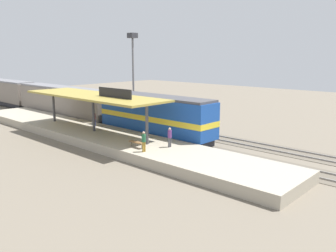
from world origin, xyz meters
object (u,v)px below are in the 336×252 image
object	(u,v)px
passenger_carriage_rear	(2,91)
freight_car	(122,106)
locomotive	(155,116)
platform_bench	(137,142)
passenger_carriage_front	(63,102)
person_boarding	(144,140)
light_mast	(133,57)
person_waiting	(170,136)
person_walking	(94,118)

from	to	relation	value
passenger_carriage_rear	freight_car	distance (m)	28.24
locomotive	freight_car	bearing A→B (deg)	67.20
platform_bench	passenger_carriage_front	bearing A→B (deg)	74.63
locomotive	platform_bench	bearing A→B (deg)	-147.44
platform_bench	passenger_carriage_rear	xyz separation A→B (m)	(6.00, 42.63, 0.97)
passenger_carriage_rear	person_boarding	size ratio (longest dim) A/B	11.70
freight_car	light_mast	world-z (taller)	light_mast
passenger_carriage_front	person_waiting	size ratio (longest dim) A/B	11.70
person_waiting	person_boarding	bearing A→B (deg)	167.91
passenger_carriage_rear	platform_bench	bearing A→B (deg)	-98.01
locomotive	person_walking	distance (m)	7.10
passenger_carriage_front	person_walking	xyz separation A→B (m)	(-3.17, -11.68, -0.46)
passenger_carriage_rear	person_waiting	bearing A→B (deg)	-95.11
freight_car	locomotive	bearing A→B (deg)	-112.80
light_mast	person_walking	distance (m)	14.01
passenger_carriage_front	person_walking	size ratio (longest dim) A/B	11.70
locomotive	person_waiting	bearing A→B (deg)	-124.43
person_walking	freight_car	bearing A→B (deg)	30.71
platform_bench	freight_car	bearing A→B (deg)	54.34
freight_car	person_waiting	bearing A→B (deg)	-117.14
locomotive	passenger_carriage_rear	world-z (taller)	locomotive
person_waiting	person_boarding	world-z (taller)	same
platform_bench	light_mast	distance (m)	22.21
freight_car	person_waiting	xyz separation A→B (m)	(-8.59, -16.77, -0.12)
person_boarding	platform_bench	bearing A→B (deg)	70.01
locomotive	freight_car	size ratio (longest dim) A/B	1.20
passenger_carriage_front	passenger_carriage_rear	size ratio (longest dim) A/B	1.00
platform_bench	locomotive	size ratio (longest dim) A/B	0.12
locomotive	person_boarding	size ratio (longest dim) A/B	8.44
light_mast	person_waiting	size ratio (longest dim) A/B	6.84
platform_bench	person_walking	world-z (taller)	person_walking
platform_bench	passenger_carriage_front	xyz separation A→B (m)	(6.00, 21.83, 0.97)
locomotive	person_waiting	xyz separation A→B (m)	(-3.99, -5.83, -0.56)
passenger_carriage_front	light_mast	distance (m)	11.53
freight_car	person_walking	xyz separation A→B (m)	(-7.77, -4.62, -0.12)
locomotive	passenger_carriage_front	size ratio (longest dim) A/B	0.72
passenger_carriage_rear	person_walking	world-z (taller)	passenger_carriage_rear
passenger_carriage_rear	person_boarding	distance (m)	44.57
platform_bench	person_boarding	distance (m)	1.63
locomotive	person_waiting	size ratio (longest dim) A/B	8.44
light_mast	locomotive	bearing A→B (deg)	-122.86
light_mast	passenger_carriage_front	bearing A→B (deg)	142.77
passenger_carriage_rear	person_waiting	distance (m)	44.81
locomotive	light_mast	world-z (taller)	light_mast
platform_bench	freight_car	xyz separation A→B (m)	(10.60, 14.77, 0.63)
passenger_carriage_front	person_boarding	xyz separation A→B (m)	(-6.53, -23.28, -0.46)
passenger_carriage_front	passenger_carriage_rear	xyz separation A→B (m)	(0.00, 20.80, 0.00)
freight_car	person_boarding	bearing A→B (deg)	-124.45
passenger_carriage_rear	light_mast	bearing A→B (deg)	-73.73
freight_car	person_waiting	size ratio (longest dim) A/B	7.02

